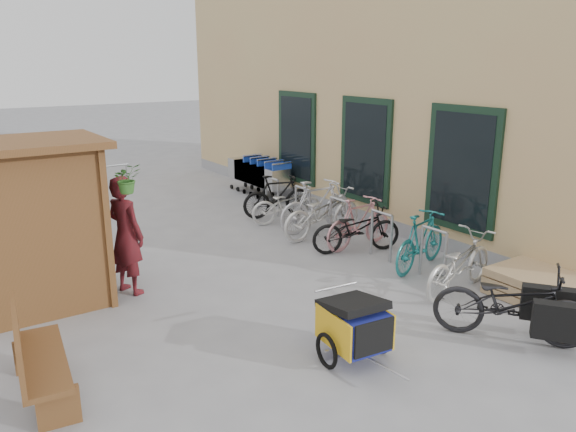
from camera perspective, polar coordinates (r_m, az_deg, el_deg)
ground at (r=8.02m, az=3.11°, el=-9.86°), size 80.00×80.00×0.00m
building at (r=14.95m, az=13.13°, el=15.42°), size 6.07×13.00×7.00m
kiosk at (r=8.50m, az=-25.59°, el=1.19°), size 2.49×1.65×2.40m
bike_rack at (r=10.95m, az=5.16°, el=0.04°), size 0.05×5.35×0.86m
pallet_stack at (r=9.18m, az=23.92°, el=-6.44°), size 1.00×1.20×0.40m
bench at (r=6.51m, az=-24.42°, el=-12.91°), size 0.63×1.56×0.96m
shopping_carts at (r=14.65m, az=-3.06°, el=4.42°), size 0.58×2.30×1.04m
child_trailer at (r=6.75m, az=6.76°, el=-10.86°), size 0.85×1.40×0.81m
cargo_bike at (r=7.65m, az=22.05°, el=-8.30°), size 1.66×1.92×1.00m
person_kiosk at (r=8.74m, az=-16.14°, el=-1.88°), size 0.65×0.78×1.82m
bike_0 at (r=8.93m, az=16.99°, el=-4.61°), size 1.84×0.92×0.93m
bike_1 at (r=9.73m, az=13.33°, el=-2.45°), size 1.72×0.90×1.00m
bike_2 at (r=10.39m, az=6.96°, el=-1.28°), size 1.79×1.12×0.89m
bike_3 at (r=10.63m, az=7.22°, el=-0.65°), size 1.65×0.57×0.98m
bike_4 at (r=11.20m, az=3.51°, el=0.35°), size 1.94×0.76×1.00m
bike_5 at (r=11.59m, az=2.95°, el=1.08°), size 1.81×0.55×1.08m
bike_6 at (r=12.15m, az=-0.10°, el=1.20°), size 1.68×0.92×0.84m
bike_7 at (r=12.59m, az=-1.04°, el=2.03°), size 1.68×0.87×0.97m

